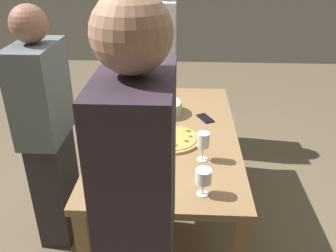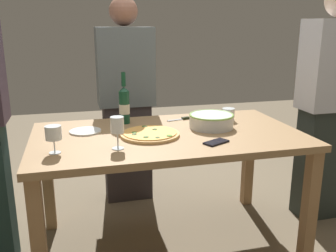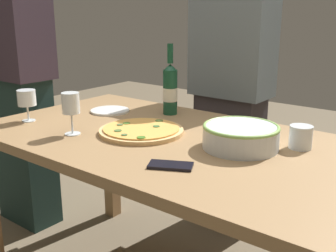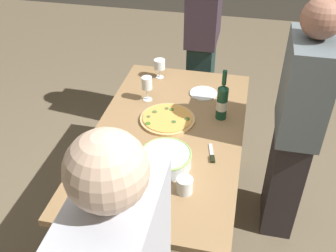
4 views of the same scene
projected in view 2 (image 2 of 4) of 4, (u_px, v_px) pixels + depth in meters
ground_plane at (168, 243)px, 2.44m from camera, size 8.00×8.00×0.00m
dining_table at (168, 148)px, 2.26m from camera, size 1.60×0.90×0.75m
pizza at (150, 134)px, 2.18m from camera, size 0.35×0.35×0.03m
serving_bowl at (211, 120)px, 2.34m from camera, size 0.28×0.28×0.09m
wine_bottle at (124, 105)px, 2.43m from camera, size 0.07×0.07×0.34m
wine_glass_near_pizza at (117, 127)px, 1.93m from camera, size 0.07×0.07×0.17m
wine_glass_by_bottle at (53, 134)px, 1.86m from camera, size 0.08×0.08×0.14m
cup_amber at (228, 115)px, 2.51m from camera, size 0.08×0.08×0.09m
side_plate at (85, 131)px, 2.26m from camera, size 0.19×0.19×0.01m
cell_phone at (216, 142)px, 2.05m from camera, size 0.16×0.13×0.01m
pizza_knife at (181, 119)px, 2.55m from camera, size 0.17×0.06×0.02m
person_host at (330, 106)px, 2.60m from camera, size 0.42×0.24×1.64m
person_guest_right at (126, 102)px, 2.89m from camera, size 0.43×0.24×1.58m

